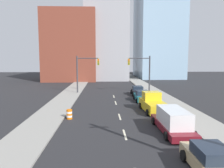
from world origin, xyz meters
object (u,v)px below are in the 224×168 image
(traffic_signal_left, at_px, (83,69))
(sedan_tan, at_px, (212,161))
(traffic_signal_right, at_px, (144,69))
(pickup_truck_yellow, at_px, (153,104))
(traffic_barrel, at_px, (69,114))
(sedan_teal, at_px, (142,96))
(sedan_black, at_px, (138,91))
(box_truck_maroon, at_px, (173,121))

(traffic_signal_left, bearing_deg, sedan_tan, -71.78)
(traffic_signal_right, bearing_deg, pickup_truck_yellow, -95.79)
(traffic_signal_left, relative_size, sedan_tan, 1.40)
(traffic_barrel, height_order, sedan_tan, sedan_tan)
(sedan_teal, relative_size, sedan_black, 0.96)
(pickup_truck_yellow, distance_m, sedan_teal, 6.13)
(traffic_signal_right, height_order, box_truck_maroon, traffic_signal_right)
(traffic_barrel, xyz_separation_m, sedan_black, (9.06, 14.33, 0.19))
(traffic_signal_right, height_order, sedan_black, traffic_signal_right)
(sedan_tan, bearing_deg, pickup_truck_yellow, 90.76)
(traffic_signal_right, distance_m, sedan_black, 4.25)
(traffic_barrel, relative_size, pickup_truck_yellow, 0.17)
(box_truck_maroon, relative_size, pickup_truck_yellow, 1.15)
(sedan_tan, xyz_separation_m, pickup_truck_yellow, (0.10, 13.67, 0.20))
(box_truck_maroon, bearing_deg, sedan_teal, 90.07)
(traffic_signal_right, height_order, pickup_truck_yellow, traffic_signal_right)
(traffic_barrel, bearing_deg, pickup_truck_yellow, 17.88)
(traffic_barrel, xyz_separation_m, pickup_truck_yellow, (9.00, 2.91, 0.39))
(traffic_signal_left, distance_m, pickup_truck_yellow, 16.57)
(traffic_barrel, height_order, sedan_black, sedan_black)
(sedan_tan, distance_m, sedan_teal, 19.80)
(pickup_truck_yellow, bearing_deg, traffic_signal_right, 80.80)
(traffic_signal_right, distance_m, box_truck_maroon, 20.95)
(pickup_truck_yellow, bearing_deg, sedan_teal, 87.84)
(sedan_tan, bearing_deg, sedan_teal, 91.27)
(traffic_signal_left, xyz_separation_m, sedan_teal, (8.91, -7.37, -3.47))
(box_truck_maroon, distance_m, sedan_teal, 13.30)
(traffic_signal_left, bearing_deg, traffic_signal_right, 0.00)
(box_truck_maroon, height_order, sedan_teal, box_truck_maroon)
(sedan_teal, bearing_deg, traffic_barrel, -134.18)
(traffic_signal_right, bearing_deg, traffic_barrel, -122.31)
(traffic_barrel, bearing_deg, box_truck_maroon, -25.39)
(traffic_barrel, distance_m, box_truck_maroon, 9.95)
(sedan_black, bearing_deg, sedan_tan, -88.44)
(sedan_teal, xyz_separation_m, sedan_black, (0.19, 5.30, -0.01))
(pickup_truck_yellow, bearing_deg, sedan_black, 86.31)
(pickup_truck_yellow, xyz_separation_m, sedan_black, (0.05, 11.43, -0.20))
(pickup_truck_yellow, height_order, sedan_teal, pickup_truck_yellow)
(traffic_barrel, distance_m, sedan_black, 16.96)
(traffic_signal_left, bearing_deg, traffic_barrel, -89.87)
(traffic_signal_left, height_order, sedan_tan, traffic_signal_left)
(traffic_signal_right, relative_size, traffic_barrel, 6.79)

